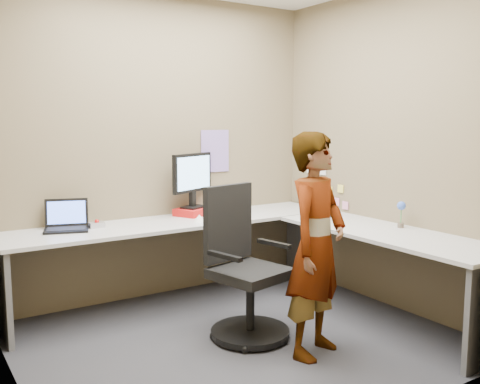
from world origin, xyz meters
TOP-DOWN VIEW (x-y plane):
  - ground at (0.00, 0.00)m, footprint 3.00×3.00m
  - wall_back at (0.00, 1.30)m, footprint 3.00×0.00m
  - wall_right at (1.50, 0.00)m, footprint 0.00×2.70m
  - wall_left at (-1.50, 0.00)m, footprint 0.00×2.70m
  - desk at (0.44, 0.39)m, footprint 2.98×2.58m
  - paper_ream at (0.24, 1.15)m, footprint 0.40×0.36m
  - monitor at (0.24, 1.17)m, footprint 0.49×0.27m
  - laptop at (-0.92, 1.10)m, footprint 0.40×0.36m
  - trackball_mouse at (-0.70, 1.05)m, footprint 0.12×0.08m
  - origami at (0.13, 0.84)m, footprint 0.10×0.10m
  - stapler at (1.26, 0.40)m, footprint 0.15×0.07m
  - flower at (1.38, -0.28)m, footprint 0.07×0.07m
  - calendar_purple at (0.55, 1.29)m, footprint 0.30×0.01m
  - calendar_white at (1.49, 0.90)m, footprint 0.01×0.28m
  - sticky_note_a at (1.49, 0.55)m, footprint 0.01×0.07m
  - sticky_note_b at (1.49, 0.60)m, footprint 0.01×0.07m
  - sticky_note_c at (1.49, 0.48)m, footprint 0.01×0.07m
  - sticky_note_d at (1.49, 0.70)m, footprint 0.01×0.07m
  - office_chair at (0.07, 0.05)m, footprint 0.62×0.59m
  - person at (0.32, -0.47)m, footprint 0.65×0.55m

SIDE VIEW (x-z plane):
  - ground at x=0.00m, z-range 0.00..0.00m
  - office_chair at x=0.07m, z-range -0.10..1.00m
  - desk at x=0.44m, z-range 0.22..0.95m
  - trackball_mouse at x=-0.70m, z-range 0.72..0.79m
  - stapler at x=1.26m, z-range 0.73..0.78m
  - origami at x=0.13m, z-range 0.73..0.79m
  - person at x=0.32m, z-range 0.00..1.52m
  - paper_ream at x=0.24m, z-range 0.73..0.80m
  - laptop at x=-0.92m, z-range 0.67..0.91m
  - sticky_note_c at x=1.49m, z-range 0.76..0.84m
  - sticky_note_b at x=1.49m, z-range 0.78..0.86m
  - flower at x=1.38m, z-range 0.77..0.98m
  - sticky_note_d at x=1.49m, z-range 0.88..0.96m
  - sticky_note_a at x=1.49m, z-range 0.91..0.99m
  - monitor at x=0.24m, z-range 0.84..1.34m
  - calendar_white at x=1.49m, z-range 1.06..1.44m
  - calendar_purple at x=0.55m, z-range 1.10..1.50m
  - wall_back at x=0.00m, z-range -0.15..2.85m
  - wall_right at x=1.50m, z-range 0.00..2.70m
  - wall_left at x=-1.50m, z-range 0.00..2.70m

